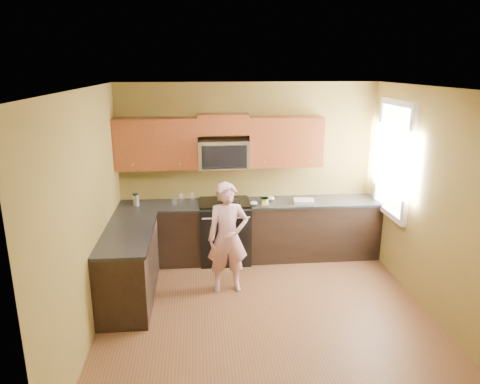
{
  "coord_description": "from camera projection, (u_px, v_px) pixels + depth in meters",
  "views": [
    {
      "loc": [
        -0.78,
        -4.73,
        2.93
      ],
      "look_at": [
        -0.2,
        1.3,
        1.2
      ],
      "focal_mm": 33.19,
      "sensor_mm": 36.0,
      "label": 1
    }
  ],
  "objects": [
    {
      "name": "napkin_a",
      "position": [
        254.0,
        203.0,
        6.62
      ],
      "size": [
        0.13,
        0.14,
        0.06
      ],
      "primitive_type": "ellipsoid",
      "rotation": [
        0.0,
        0.0,
        -0.18
      ],
      "color": "silver",
      "rests_on": "countertop_back"
    },
    {
      "name": "frying_pan",
      "position": [
        229.0,
        204.0,
        6.61
      ],
      "size": [
        0.34,
        0.51,
        0.06
      ],
      "primitive_type": null,
      "rotation": [
        0.0,
        0.0,
        -0.15
      ],
      "color": "black",
      "rests_on": "stove"
    },
    {
      "name": "wall_left",
      "position": [
        88.0,
        216.0,
        4.85
      ],
      "size": [
        0.0,
        4.0,
        4.0
      ],
      "primitive_type": "plane",
      "rotation": [
        1.57,
        0.0,
        1.57
      ],
      "color": "olive",
      "rests_on": "ground"
    },
    {
      "name": "cabinet_left_run",
      "position": [
        129.0,
        267.0,
        5.7
      ],
      "size": [
        0.6,
        1.6,
        0.88
      ],
      "primitive_type": "cube",
      "color": "black",
      "rests_on": "floor"
    },
    {
      "name": "toast_slice",
      "position": [
        266.0,
        205.0,
        6.63
      ],
      "size": [
        0.13,
        0.13,
        0.01
      ],
      "primitive_type": "cube",
      "rotation": [
        0.0,
        0.0,
        -0.26
      ],
      "color": "#B27F47",
      "rests_on": "countertop_back"
    },
    {
      "name": "upper_cab_right",
      "position": [
        285.0,
        166.0,
        6.82
      ],
      "size": [
        1.12,
        0.33,
        0.75
      ],
      "primitive_type": null,
      "color": "brown",
      "rests_on": "wall_back"
    },
    {
      "name": "cabinet_back_run",
      "position": [
        250.0,
        231.0,
        6.91
      ],
      "size": [
        4.0,
        0.6,
        0.88
      ],
      "primitive_type": "cube",
      "color": "black",
      "rests_on": "floor"
    },
    {
      "name": "wall_right",
      "position": [
        436.0,
        205.0,
        5.22
      ],
      "size": [
        0.0,
        4.0,
        4.0
      ],
      "primitive_type": "plane",
      "rotation": [
        1.57,
        0.0,
        -1.57
      ],
      "color": "olive",
      "rests_on": "ground"
    },
    {
      "name": "countertop_left",
      "position": [
        128.0,
        233.0,
        5.58
      ],
      "size": [
        0.62,
        1.6,
        0.04
      ],
      "primitive_type": "cube",
      "color": "black",
      "rests_on": "cabinet_left_run"
    },
    {
      "name": "upper_cab_left",
      "position": [
        158.0,
        168.0,
        6.64
      ],
      "size": [
        1.22,
        0.33,
        0.75
      ],
      "primitive_type": null,
      "color": "brown",
      "rests_on": "wall_back"
    },
    {
      "name": "floor",
      "position": [
        266.0,
        315.0,
        5.41
      ],
      "size": [
        4.0,
        4.0,
        0.0
      ],
      "primitive_type": "plane",
      "color": "brown",
      "rests_on": "ground"
    },
    {
      "name": "wall_front",
      "position": [
        313.0,
        299.0,
        3.12
      ],
      "size": [
        4.0,
        0.0,
        4.0
      ],
      "primitive_type": "plane",
      "rotation": [
        -1.57,
        0.0,
        0.0
      ],
      "color": "olive",
      "rests_on": "ground"
    },
    {
      "name": "napkin_b",
      "position": [
        271.0,
        198.0,
        6.86
      ],
      "size": [
        0.15,
        0.16,
        0.07
      ],
      "primitive_type": "ellipsoid",
      "rotation": [
        0.0,
        0.0,
        0.25
      ],
      "color": "silver",
      "rests_on": "countertop_back"
    },
    {
      "name": "woman",
      "position": [
        228.0,
        238.0,
        5.84
      ],
      "size": [
        0.56,
        0.39,
        1.49
      ],
      "primitive_type": "imported",
      "rotation": [
        0.0,
        0.0,
        0.05
      ],
      "color": "#E37185",
      "rests_on": "floor"
    },
    {
      "name": "glass_a",
      "position": [
        174.0,
        201.0,
        6.65
      ],
      "size": [
        0.09,
        0.09,
        0.12
      ],
      "primitive_type": "cylinder",
      "rotation": [
        0.0,
        0.0,
        0.35
      ],
      "color": "silver",
      "rests_on": "countertop_back"
    },
    {
      "name": "butter_tub",
      "position": [
        265.0,
        202.0,
        6.77
      ],
      "size": [
        0.13,
        0.13,
        0.09
      ],
      "primitive_type": null,
      "rotation": [
        0.0,
        0.0,
        0.13
      ],
      "color": "yellow",
      "rests_on": "countertop_back"
    },
    {
      "name": "stove",
      "position": [
        225.0,
        231.0,
        6.84
      ],
      "size": [
        0.76,
        0.65,
        0.95
      ],
      "primitive_type": null,
      "color": "black",
      "rests_on": "floor"
    },
    {
      "name": "window",
      "position": [
        393.0,
        159.0,
        6.29
      ],
      "size": [
        0.06,
        1.06,
        1.66
      ],
      "primitive_type": null,
      "color": "white",
      "rests_on": "wall_right"
    },
    {
      "name": "wall_back",
      "position": [
        248.0,
        170.0,
        6.95
      ],
      "size": [
        4.0,
        0.0,
        4.0
      ],
      "primitive_type": "plane",
      "rotation": [
        1.57,
        0.0,
        0.0
      ],
      "color": "olive",
      "rests_on": "ground"
    },
    {
      "name": "glass_c",
      "position": [
        192.0,
        197.0,
        6.86
      ],
      "size": [
        0.08,
        0.08,
        0.12
      ],
      "primitive_type": "cylinder",
      "rotation": [
        0.0,
        0.0,
        0.24
      ],
      "color": "silver",
      "rests_on": "countertop_back"
    },
    {
      "name": "upper_cab_over_mw",
      "position": [
        223.0,
        124.0,
        6.55
      ],
      "size": [
        0.76,
        0.33,
        0.3
      ],
      "primitive_type": "cube",
      "color": "brown",
      "rests_on": "wall_back"
    },
    {
      "name": "glass_b",
      "position": [
        181.0,
        197.0,
        6.81
      ],
      "size": [
        0.08,
        0.08,
        0.12
      ],
      "primitive_type": "cylinder",
      "rotation": [
        0.0,
        0.0,
        0.18
      ],
      "color": "silver",
      "rests_on": "countertop_back"
    },
    {
      "name": "travel_mug",
      "position": [
        136.0,
        206.0,
        6.6
      ],
      "size": [
        0.11,
        0.11,
        0.19
      ],
      "primitive_type": null,
      "rotation": [
        0.0,
        0.0,
        -0.28
      ],
      "color": "silver",
      "rests_on": "countertop_back"
    },
    {
      "name": "dish_towel",
      "position": [
        304.0,
        201.0,
        6.74
      ],
      "size": [
        0.34,
        0.29,
        0.05
      ],
      "primitive_type": "cube",
      "rotation": [
        0.0,
        0.0,
        -0.17
      ],
      "color": "white",
      "rests_on": "countertop_back"
    },
    {
      "name": "countertop_back",
      "position": [
        251.0,
        204.0,
        6.78
      ],
      "size": [
        4.0,
        0.62,
        0.04
      ],
      "primitive_type": "cube",
      "color": "black",
      "rests_on": "cabinet_back_run"
    },
    {
      "name": "ceiling",
      "position": [
        271.0,
        88.0,
        4.67
      ],
      "size": [
        4.0,
        4.0,
        0.0
      ],
      "primitive_type": "plane",
      "rotation": [
        3.14,
        0.0,
        0.0
      ],
      "color": "white",
      "rests_on": "ground"
    },
    {
      "name": "microwave",
      "position": [
        224.0,
        167.0,
        6.7
      ],
      "size": [
        0.76,
        0.4,
        0.42
      ],
      "primitive_type": null,
      "color": "silver",
      "rests_on": "wall_back"
    }
  ]
}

